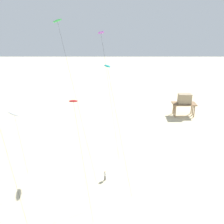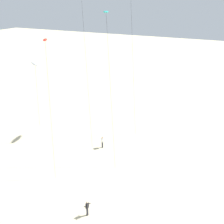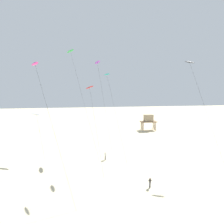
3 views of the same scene
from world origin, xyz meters
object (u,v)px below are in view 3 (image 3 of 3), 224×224
kite_magenta (35,66)px  stilt_house (148,119)px  kite_black (191,65)px  kite_purple (98,63)px  kite_flyer_nearest (150,182)px  kite_flyer_middle (105,156)px  kite_white (36,114)px  kite_green (71,54)px  kite_teal (107,76)px  kite_red (90,89)px

kite_magenta → stilt_house: bearing=51.0°
kite_black → kite_purple: bearing=144.5°
kite_flyer_nearest → kite_flyer_middle: bearing=112.8°
kite_white → stilt_house: bearing=34.6°
kite_white → kite_flyer_middle: bearing=-16.4°
kite_black → stilt_house: 35.61m
kite_green → kite_flyer_middle: bearing=-43.4°
kite_purple → stilt_house: (20.55, 18.21, -18.14)m
kite_teal → kite_purple: size_ratio=0.83×
kite_flyer_middle → kite_magenta: bearing=-138.6°
kite_teal → kite_purple: 10.74m
kite_black → kite_flyer_nearest: (-12.22, -10.65, -19.84)m
kite_magenta → kite_purple: 23.79m
kite_green → kite_purple: kite_green is taller
kite_white → stilt_house: (35.09, 24.17, -5.89)m
kite_black → kite_white: bearing=167.6°
kite_black → kite_purple: size_ratio=0.94×
kite_magenta → kite_flyer_nearest: 25.55m
kite_magenta → kite_flyer_middle: (11.79, 10.40, -18.43)m
kite_black → kite_magenta: bearing=-165.6°
kite_purple → kite_flyer_nearest: size_ratio=13.79×
kite_teal → kite_green: bearing=140.5°
kite_green → kite_flyer_nearest: size_ratio=15.02×
kite_purple → kite_flyer_nearest: 32.65m
kite_white → kite_purple: (14.54, 5.97, 12.25)m
kite_teal → kite_purple: bearing=97.0°
kite_magenta → kite_black: (29.65, 7.62, 1.41)m
kite_red → kite_flyer_middle: (3.48, 6.78, -14.85)m
kite_magenta → kite_flyer_middle: bearing=41.4°
kite_green → stilt_house: bearing=38.8°
kite_flyer_nearest → kite_white: bearing=139.4°
kite_green → kite_flyer_middle: size_ratio=15.02×
kite_flyer_middle → stilt_house: bearing=55.3°
kite_flyer_nearest → kite_green: bearing=122.4°
kite_teal → kite_flyer_nearest: bearing=-69.8°
kite_magenta → kite_black: kite_black is taller
kite_green → kite_flyer_nearest: bearing=-57.6°
kite_teal → kite_red: kite_teal is taller
kite_magenta → kite_teal: kite_magenta is taller
kite_green → kite_purple: 7.67m
kite_magenta → kite_flyer_nearest: kite_magenta is taller
kite_red → kite_green: bearing=105.4°
stilt_house → kite_flyer_nearest: bearing=-108.7°
kite_white → kite_magenta: kite_magenta is taller
kite_black → kite_green: size_ratio=0.86×
kite_red → kite_flyer_middle: bearing=62.8°
kite_black → kite_flyer_middle: (-17.86, 2.78, -19.84)m
kite_magenta → kite_flyer_middle: kite_magenta is taller
kite_white → kite_black: kite_black is taller
kite_teal → kite_purple: (-1.23, 10.00, 3.71)m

